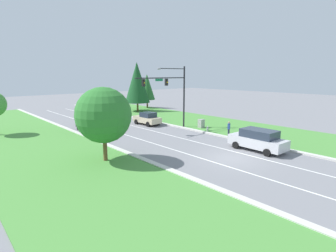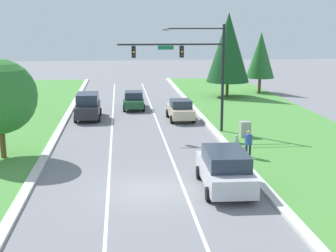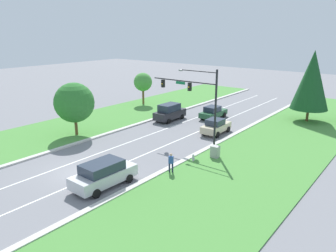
% 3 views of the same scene
% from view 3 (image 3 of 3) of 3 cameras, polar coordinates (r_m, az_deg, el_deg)
% --- Properties ---
extents(ground_plane, '(160.00, 160.00, 0.00)m').
position_cam_3_polar(ground_plane, '(28.01, -15.90, -7.74)').
color(ground_plane, slate).
extents(curb_strip_right, '(0.50, 90.00, 0.15)m').
position_cam_3_polar(curb_strip_right, '(24.00, -7.71, -11.24)').
color(curb_strip_right, beige).
rests_on(curb_strip_right, ground_plane).
extents(curb_strip_left, '(0.50, 90.00, 0.15)m').
position_cam_3_polar(curb_strip_left, '(32.46, -21.87, -4.81)').
color(curb_strip_left, beige).
rests_on(curb_strip_left, ground_plane).
extents(grass_verge_right, '(10.00, 90.00, 0.08)m').
position_cam_3_polar(grass_verge_right, '(21.02, 2.76, -15.51)').
color(grass_verge_right, '#4C8E3D').
rests_on(grass_verge_right, ground_plane).
extents(grass_verge_left, '(10.00, 90.00, 0.08)m').
position_cam_3_polar(grass_verge_left, '(36.93, -26.02, -2.87)').
color(grass_verge_left, '#4C8E3D').
rests_on(grass_verge_left, ground_plane).
extents(lane_stripe_inner_left, '(0.14, 81.00, 0.01)m').
position_cam_3_polar(lane_stripe_inner_left, '(29.39, -18.00, -6.76)').
color(lane_stripe_inner_left, white).
rests_on(lane_stripe_inner_left, ground_plane).
extents(lane_stripe_inner_right, '(0.14, 81.00, 0.01)m').
position_cam_3_polar(lane_stripe_inner_right, '(26.68, -13.57, -8.80)').
color(lane_stripe_inner_right, white).
rests_on(lane_stripe_inner_right, ground_plane).
extents(traffic_signal_mast, '(7.54, 0.41, 7.72)m').
position_cam_3_polar(traffic_signal_mast, '(31.94, 4.98, 5.47)').
color(traffic_signal_mast, black).
rests_on(traffic_signal_mast, ground_plane).
extents(silver_suv, '(2.38, 5.07, 1.92)m').
position_cam_3_polar(silver_suv, '(24.78, -11.18, -8.14)').
color(silver_suv, silver).
rests_on(silver_suv, ground_plane).
extents(charcoal_suv, '(2.09, 4.62, 2.15)m').
position_cam_3_polar(charcoal_suv, '(41.91, 0.29, 2.43)').
color(charcoal_suv, '#28282D').
rests_on(charcoal_suv, ground_plane).
extents(forest_sedan, '(2.04, 4.42, 1.65)m').
position_cam_3_polar(forest_sedan, '(43.26, 7.86, 2.38)').
color(forest_sedan, '#235633').
rests_on(forest_sedan, ground_plane).
extents(champagne_sedan, '(2.06, 4.18, 1.72)m').
position_cam_3_polar(champagne_sedan, '(36.86, 8.33, -0.04)').
color(champagne_sedan, beige).
rests_on(champagne_sedan, ground_plane).
extents(utility_cabinet, '(0.70, 0.60, 1.15)m').
position_cam_3_polar(utility_cabinet, '(29.91, 8.20, -4.51)').
color(utility_cabinet, '#9E9E99').
rests_on(utility_cabinet, ground_plane).
extents(pedestrian, '(0.44, 0.35, 1.69)m').
position_cam_3_polar(pedestrian, '(26.47, 0.52, -6.31)').
color(pedestrian, '#232842').
rests_on(pedestrian, ground_plane).
extents(fire_hydrant, '(0.34, 0.20, 0.70)m').
position_cam_3_polar(fire_hydrant, '(28.97, 4.42, -5.58)').
color(fire_hydrant, '#B7B7BC').
rests_on(fire_hydrant, ground_plane).
extents(conifer_near_right_tree, '(4.52, 4.52, 8.90)m').
position_cam_3_polar(conifer_near_right_tree, '(44.15, 23.74, 7.34)').
color(conifer_near_right_tree, brown).
rests_on(conifer_near_right_tree, ground_plane).
extents(oak_near_left_tree, '(4.30, 4.30, 5.84)m').
position_cam_3_polar(oak_near_left_tree, '(36.59, -16.01, 3.93)').
color(oak_near_left_tree, brown).
rests_on(oak_near_left_tree, ground_plane).
extents(oak_far_left_tree, '(2.81, 2.81, 4.92)m').
position_cam_3_polar(oak_far_left_tree, '(50.83, -4.39, 7.62)').
color(oak_far_left_tree, brown).
rests_on(oak_far_left_tree, ground_plane).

